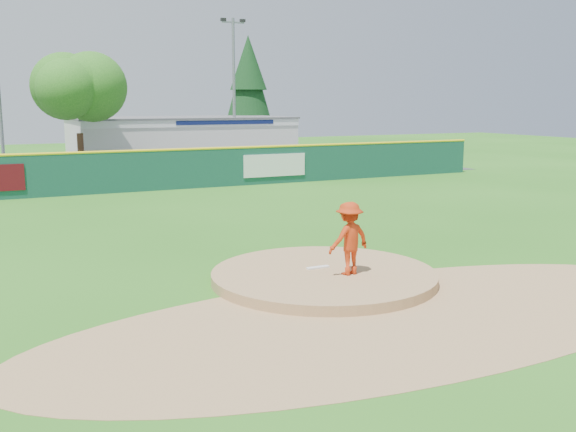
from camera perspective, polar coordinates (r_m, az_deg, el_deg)
name	(u,v)px	position (r m, az deg, el deg)	size (l,w,h in m)	color
ground	(324,281)	(15.81, 3.19, -5.78)	(120.00, 120.00, 0.00)	#286B19
pitchers_mound	(324,281)	(15.81, 3.19, -5.78)	(5.50, 5.50, 0.50)	#9E774C
pitching_rubber	(318,267)	(16.00, 2.68, -4.59)	(0.60, 0.15, 0.04)	white
infield_dirt_arc	(395,317)	(13.39, 9.53, -8.84)	(15.40, 15.40, 0.01)	#9E774C
parking_lot	(111,173)	(41.18, -15.47, 3.68)	(44.00, 16.00, 0.02)	#38383A
pitcher	(349,238)	(15.32, 5.46, -1.99)	(1.13, 0.65, 1.75)	#BD3210
van	(241,164)	(37.62, -4.19, 4.62)	(2.50, 5.43, 1.51)	white
pool_building_grp	(181,140)	(47.29, -9.50, 6.69)	(15.20, 8.20, 3.31)	silver
fence_banners	(142,171)	(32.20, -12.83, 3.89)	(17.89, 0.04, 1.20)	#5B0D14
outfield_fence	(145,169)	(32.30, -12.57, 4.08)	(40.00, 0.14, 2.07)	#154539
deciduous_tree	(78,98)	(38.66, -18.18, 9.91)	(5.60, 5.60, 7.36)	#382314
conifer_tree	(249,87)	(53.36, -3.53, 11.34)	(4.40, 4.40, 9.50)	#382314
light_pole_right	(234,85)	(45.37, -4.83, 11.56)	(1.75, 0.25, 10.00)	gray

